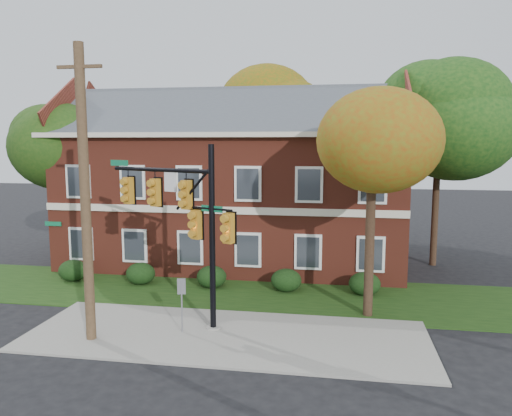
% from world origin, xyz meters
% --- Properties ---
extents(ground, '(120.00, 120.00, 0.00)m').
position_xyz_m(ground, '(0.00, 0.00, 0.00)').
color(ground, black).
rests_on(ground, ground).
extents(sidewalk, '(14.00, 5.00, 0.08)m').
position_xyz_m(sidewalk, '(0.00, 1.00, 0.04)').
color(sidewalk, gray).
rests_on(sidewalk, ground).
extents(grass_strip, '(30.00, 6.00, 0.04)m').
position_xyz_m(grass_strip, '(0.00, 6.00, 0.02)').
color(grass_strip, '#193811').
rests_on(grass_strip, ground).
extents(apartment_building, '(18.80, 8.80, 9.74)m').
position_xyz_m(apartment_building, '(-2.00, 11.95, 4.99)').
color(apartment_building, maroon).
rests_on(apartment_building, ground).
extents(hedge_far_left, '(1.40, 1.26, 1.05)m').
position_xyz_m(hedge_far_left, '(-9.00, 6.70, 0.53)').
color(hedge_far_left, black).
rests_on(hedge_far_left, ground).
extents(hedge_left, '(1.40, 1.26, 1.05)m').
position_xyz_m(hedge_left, '(-5.50, 6.70, 0.53)').
color(hedge_left, black).
rests_on(hedge_left, ground).
extents(hedge_center, '(1.40, 1.26, 1.05)m').
position_xyz_m(hedge_center, '(-2.00, 6.70, 0.53)').
color(hedge_center, black).
rests_on(hedge_center, ground).
extents(hedge_right, '(1.40, 1.26, 1.05)m').
position_xyz_m(hedge_right, '(1.50, 6.70, 0.53)').
color(hedge_right, black).
rests_on(hedge_right, ground).
extents(hedge_far_right, '(1.40, 1.26, 1.05)m').
position_xyz_m(hedge_far_right, '(5.00, 6.70, 0.53)').
color(hedge_far_right, black).
rests_on(hedge_far_right, ground).
extents(tree_near_right, '(4.50, 4.25, 8.58)m').
position_xyz_m(tree_near_right, '(5.22, 3.87, 6.67)').
color(tree_near_right, black).
rests_on(tree_near_right, ground).
extents(tree_left_rear, '(5.40, 5.10, 8.88)m').
position_xyz_m(tree_left_rear, '(-11.73, 10.84, 6.68)').
color(tree_left_rear, black).
rests_on(tree_left_rear, ground).
extents(tree_right_rear, '(6.30, 5.95, 10.62)m').
position_xyz_m(tree_right_rear, '(9.31, 12.81, 8.12)').
color(tree_right_rear, black).
rests_on(tree_right_rear, ground).
extents(tree_far_rear, '(6.84, 6.46, 11.52)m').
position_xyz_m(tree_far_rear, '(-0.66, 19.79, 8.84)').
color(tree_far_rear, black).
rests_on(tree_far_rear, ground).
extents(traffic_signal, '(5.58, 2.50, 6.70)m').
position_xyz_m(traffic_signal, '(-1.69, 1.97, 4.16)').
color(traffic_signal, gray).
rests_on(traffic_signal, ground).
extents(utility_pole, '(1.55, 0.34, 9.93)m').
position_xyz_m(utility_pole, '(-4.48, -0.08, 5.04)').
color(utility_pole, '#473521').
rests_on(utility_pole, ground).
extents(sign_post, '(0.30, 0.10, 2.03)m').
position_xyz_m(sign_post, '(-1.59, 1.00, 1.38)').
color(sign_post, slate).
rests_on(sign_post, ground).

